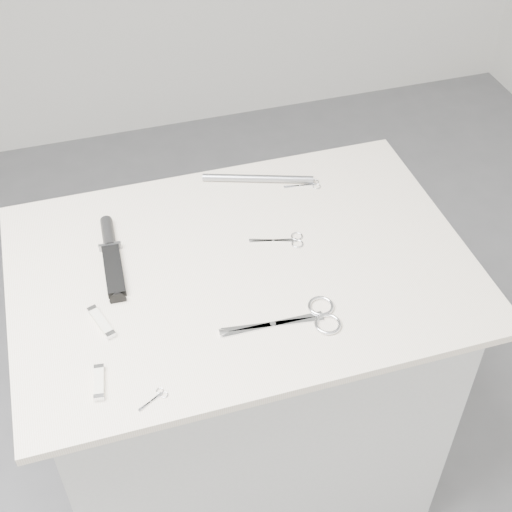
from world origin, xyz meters
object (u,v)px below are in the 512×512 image
object	(u,v)px
embroidery_scissors_a	(287,240)
pocket_knife_a	(101,322)
sheathed_knife	(111,253)
metal_rail	(258,178)
plinth	(244,392)
embroidery_scissors_b	(308,185)
pocket_knife_b	(99,383)
tiny_scissors	(156,398)
large_shears	(306,318)

from	to	relation	value
embroidery_scissors_a	pocket_knife_a	xyz separation A→B (m)	(-0.44, -0.13, 0.00)
sheathed_knife	metal_rail	bearing A→B (deg)	-64.52
plinth	embroidery_scissors_b	size ratio (longest dim) A/B	9.88
pocket_knife_b	metal_rail	xyz separation A→B (m)	(0.46, 0.50, 0.00)
tiny_scissors	embroidery_scissors_b	bearing A→B (deg)	18.09
large_shears	pocket_knife_a	distance (m)	0.41
tiny_scissors	pocket_knife_b	bearing A→B (deg)	118.45
tiny_scissors	pocket_knife_a	xyz separation A→B (m)	(-0.07, 0.21, 0.00)
embroidery_scissors_a	sheathed_knife	size ratio (longest dim) A/B	0.49
tiny_scissors	pocket_knife_a	distance (m)	0.22
embroidery_scissors_b	pocket_knife_b	world-z (taller)	pocket_knife_b
embroidery_scissors_a	sheathed_knife	world-z (taller)	sheathed_knife
tiny_scissors	pocket_knife_b	distance (m)	0.11
tiny_scissors	sheathed_knife	size ratio (longest dim) A/B	0.24
large_shears	sheathed_knife	bearing A→B (deg)	143.29
metal_rail	pocket_knife_a	bearing A→B (deg)	-140.70
sheathed_knife	pocket_knife_a	size ratio (longest dim) A/B	2.62
pocket_knife_b	metal_rail	distance (m)	0.68
embroidery_scissors_b	tiny_scissors	world-z (taller)	same
tiny_scissors	metal_rail	distance (m)	0.67
plinth	pocket_knife_a	size ratio (longest dim) A/B	9.52
large_shears	pocket_knife_a	world-z (taller)	pocket_knife_a
sheathed_knife	embroidery_scissors_a	bearing A→B (deg)	-96.97
tiny_scissors	sheathed_knife	xyz separation A→B (m)	(-0.02, 0.40, 0.01)
embroidery_scissors_a	tiny_scissors	size ratio (longest dim) A/B	2.03
plinth	sheathed_knife	size ratio (longest dim) A/B	3.64
plinth	sheathed_knife	distance (m)	0.56
pocket_knife_a	metal_rail	xyz separation A→B (m)	(0.44, 0.36, 0.00)
embroidery_scissors_b	metal_rail	distance (m)	0.12
plinth	tiny_scissors	xyz separation A→B (m)	(-0.25, -0.29, 0.47)
large_shears	metal_rail	size ratio (longest dim) A/B	0.88
embroidery_scissors_a	sheathed_knife	distance (m)	0.39
plinth	tiny_scissors	bearing A→B (deg)	-130.02
tiny_scissors	pocket_knife_a	world-z (taller)	pocket_knife_a
sheathed_knife	tiny_scissors	bearing A→B (deg)	-174.17
embroidery_scissors_b	sheathed_knife	bearing A→B (deg)	-159.35
embroidery_scissors_a	pocket_knife_a	bearing A→B (deg)	-148.01
embroidery_scissors_b	metal_rail	bearing A→B (deg)	163.75
large_shears	metal_rail	world-z (taller)	metal_rail
large_shears	pocket_knife_b	xyz separation A→B (m)	(-0.42, -0.04, 0.00)
tiny_scissors	plinth	bearing A→B (deg)	21.04
large_shears	embroidery_scissors_b	world-z (taller)	large_shears
embroidery_scissors_b	pocket_knife_b	bearing A→B (deg)	-133.65
plinth	large_shears	size ratio (longest dim) A/B	3.72
large_shears	pocket_knife_a	size ratio (longest dim) A/B	2.56
metal_rail	pocket_knife_b	bearing A→B (deg)	-132.39
embroidery_scissors_a	tiny_scissors	bearing A→B (deg)	-121.75
pocket_knife_a	metal_rail	world-z (taller)	metal_rail
embroidery_scissors_a	tiny_scissors	distance (m)	0.50
tiny_scissors	metal_rail	xyz separation A→B (m)	(0.37, 0.57, 0.01)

